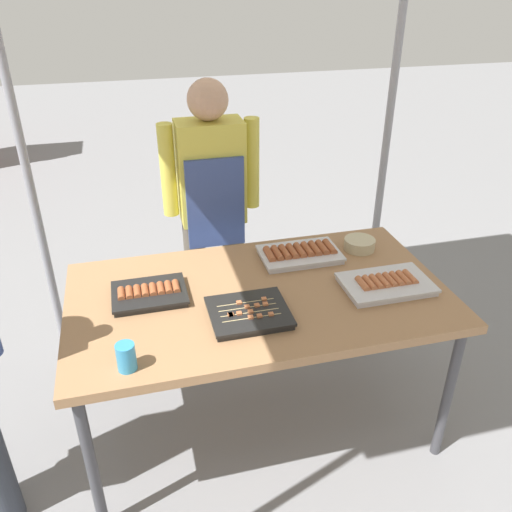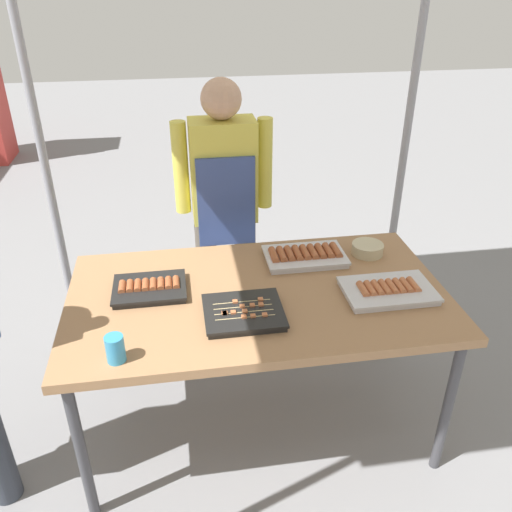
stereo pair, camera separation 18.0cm
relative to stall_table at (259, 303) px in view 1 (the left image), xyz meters
The scene contains 9 objects.
ground_plane 0.70m from the stall_table, ahead, with size 18.00×18.00×0.00m, color slate.
stall_table is the anchor object (origin of this frame).
tray_grilled_sausages 0.55m from the stall_table, 10.59° to the right, with size 0.38×0.25×0.05m.
tray_meat_skewers 0.19m from the stall_table, 117.59° to the right, with size 0.31×0.27×0.04m.
tray_pork_links 0.47m from the stall_table, behind, with size 0.31×0.24×0.05m.
tray_spring_rolls 0.37m from the stall_table, 42.52° to the left, with size 0.38×0.24×0.05m.
condiment_bowl 0.63m from the stall_table, 23.84° to the left, with size 0.15×0.15×0.05m, color #BFB28C.
drink_cup_near_edge 0.67m from the stall_table, 147.85° to the right, with size 0.07×0.07×0.10m, color #338CBF.
vendor_woman 0.78m from the stall_table, 94.42° to the left, with size 0.52×0.22×1.50m.
Camera 1 is at (-0.48, -1.82, 1.97)m, focal length 36.92 mm.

